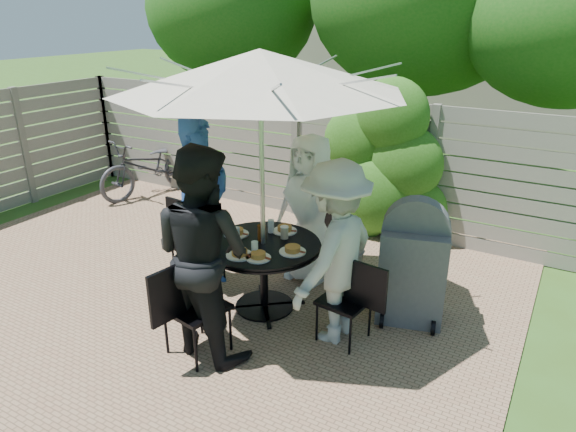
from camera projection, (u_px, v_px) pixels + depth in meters
The scene contains 23 objects.
backyard_envelope at pixel (441, 25), 12.79m from camera, with size 60.00×60.00×5.00m.
patio_table at pixel (264, 263), 5.22m from camera, with size 1.26×1.26×0.75m.
umbrella at pixel (260, 71), 4.52m from camera, with size 2.96×2.96×2.61m.
chair_back at pixel (315, 252), 6.03m from camera, with size 0.53×0.69×0.91m.
person_back at pixel (310, 210), 5.72m from camera, with size 0.84×0.54×1.71m, color white.
chair_left at pixel (198, 259), 5.83m from camera, with size 0.71×0.50×0.96m.
person_left at pixel (203, 206), 5.51m from camera, with size 0.71×0.47×1.94m, color #214591.
chair_front at pixel (197, 326), 4.58m from camera, with size 0.55×0.74×0.97m.
person_front at pixel (203, 253), 4.43m from camera, with size 0.94×0.73×1.93m, color black.
chair_right at pixel (345, 316), 4.79m from camera, with size 0.65×0.47×0.87m.
person_right at pixel (335, 254), 4.63m from camera, with size 1.13×0.65×1.75m, color #AAACA7.
plate_back at pixel (285, 229), 5.39m from camera, with size 0.26×0.26×0.06m.
plate_left at pixel (236, 232), 5.32m from camera, with size 0.26×0.26×0.06m.
plate_front at pixel (240, 254), 4.85m from camera, with size 0.26×0.26×0.06m.
plate_right at pixel (293, 250), 4.93m from camera, with size 0.26×0.26×0.06m.
plate_extra at pixel (258, 256), 4.80m from camera, with size 0.24×0.24×0.06m.
glass_back at pixel (271, 226), 5.36m from camera, with size 0.07×0.07×0.14m, color silver.
glass_left at pixel (237, 234), 5.17m from camera, with size 0.07×0.07×0.14m, color silver.
glass_front at pixel (255, 248), 4.85m from camera, with size 0.07×0.07×0.14m, color silver.
syrup_jug at pixel (262, 233), 5.17m from camera, with size 0.09×0.09×0.16m, color #59280C.
coffee_cup at pixel (284, 233), 5.22m from camera, with size 0.08×0.08×0.12m, color #C6B293.
bicycle at pixel (149, 166), 8.63m from camera, with size 0.65×1.86×0.98m, color #333338.
bbq_grill at pixel (413, 266), 5.02m from camera, with size 0.74×0.64×1.30m.
Camera 1 is at (3.59, -3.45, 2.90)m, focal length 32.00 mm.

